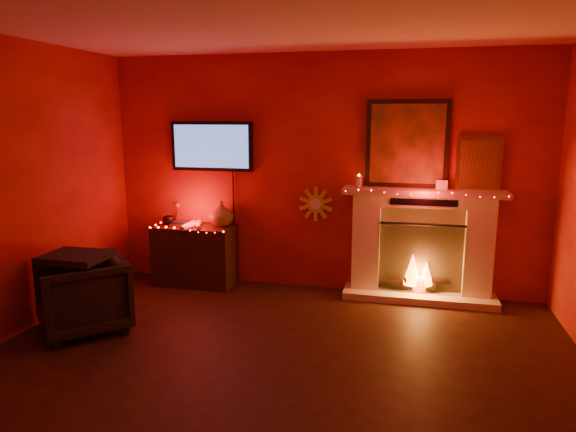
# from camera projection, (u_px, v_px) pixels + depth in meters

# --- Properties ---
(room) EXTENTS (5.00, 5.00, 5.00)m
(room) POSITION_uv_depth(u_px,v_px,m) (259.00, 214.00, 3.48)
(room) COLOR black
(room) RESTS_ON ground
(floor) EXTENTS (5.00, 5.00, 0.00)m
(floor) POSITION_uv_depth(u_px,v_px,m) (261.00, 395.00, 3.74)
(floor) COLOR black
(floor) RESTS_ON ground
(fireplace) EXTENTS (1.72, 0.40, 2.18)m
(fireplace) POSITION_uv_depth(u_px,v_px,m) (421.00, 234.00, 5.63)
(fireplace) COLOR beige
(fireplace) RESTS_ON floor
(tv) EXTENTS (1.00, 0.07, 1.24)m
(tv) POSITION_uv_depth(u_px,v_px,m) (212.00, 146.00, 6.06)
(tv) COLOR black
(tv) RESTS_ON room
(sunburst_clock) EXTENTS (0.40, 0.03, 0.40)m
(sunburst_clock) POSITION_uv_depth(u_px,v_px,m) (316.00, 204.00, 5.93)
(sunburst_clock) COLOR gold
(sunburst_clock) RESTS_ON room
(console_table) EXTENTS (0.94, 0.54, 1.01)m
(console_table) POSITION_uv_depth(u_px,v_px,m) (197.00, 251.00, 6.16)
(console_table) COLOR black
(console_table) RESTS_ON floor
(armchair) EXTENTS (1.08, 1.08, 0.71)m
(armchair) POSITION_uv_depth(u_px,v_px,m) (82.00, 295.00, 4.80)
(armchair) COLOR black
(armchair) RESTS_ON floor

